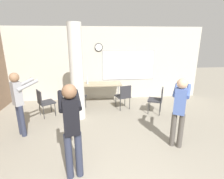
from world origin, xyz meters
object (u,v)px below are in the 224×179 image
at_px(person_watching_back, 19,100).
at_px(person_playing_side, 179,108).
at_px(chair_table_left, 77,96).
at_px(chair_mid_room, 157,98).
at_px(folding_table, 97,85).
at_px(bottle_on_table, 87,81).
at_px(person_playing_front, 72,125).
at_px(chair_near_pillar, 44,101).
at_px(chair_table_right, 124,95).

bearing_deg(person_watching_back, person_playing_side, -13.24).
bearing_deg(chair_table_left, chair_mid_room, -12.24).
relative_size(folding_table, bottle_on_table, 6.18).
xyz_separation_m(person_watching_back, person_playing_front, (1.44, -1.55, 0.05)).
bearing_deg(chair_near_pillar, folding_table, 31.32).
relative_size(chair_table_right, chair_mid_room, 1.00).
height_order(chair_table_left, chair_mid_room, same).
bearing_deg(chair_near_pillar, person_watching_back, -104.33).
height_order(folding_table, person_playing_side, person_playing_side).
bearing_deg(chair_mid_room, person_playing_front, -134.06).
bearing_deg(person_playing_front, chair_table_right, 64.88).
bearing_deg(person_playing_side, chair_near_pillar, 150.39).
bearing_deg(chair_near_pillar, person_playing_side, -29.61).
distance_m(chair_table_left, chair_near_pillar, 1.06).
relative_size(chair_table_left, person_watching_back, 0.54).
relative_size(chair_mid_room, person_playing_front, 0.51).
xyz_separation_m(chair_table_left, person_playing_side, (2.41, -2.36, 0.43)).
relative_size(folding_table, person_watching_back, 1.13).
distance_m(folding_table, chair_near_pillar, 1.94).
bearing_deg(chair_table_right, person_watching_back, -153.75).
relative_size(person_playing_side, person_playing_front, 0.93).
xyz_separation_m(chair_table_left, chair_near_pillar, (-0.97, -0.44, 0.00)).
xyz_separation_m(bottle_on_table, person_playing_side, (2.07, -2.91, 0.06)).
distance_m(chair_table_right, person_playing_side, 2.44).
bearing_deg(person_watching_back, folding_table, 47.13).
height_order(folding_table, chair_near_pillar, chair_near_pillar).
bearing_deg(person_playing_side, person_playing_front, -162.72).
relative_size(bottle_on_table, person_playing_front, 0.17).
height_order(chair_mid_room, person_playing_side, person_playing_side).
distance_m(chair_table_right, person_playing_front, 3.28).
distance_m(chair_table_left, chair_mid_room, 2.67).
xyz_separation_m(chair_table_right, chair_near_pillar, (-2.55, -0.33, 0.00)).
height_order(chair_mid_room, chair_near_pillar, same).
bearing_deg(folding_table, chair_mid_room, -30.23).
xyz_separation_m(person_playing_side, person_playing_front, (-2.21, -0.69, 0.07)).
bearing_deg(folding_table, bottle_on_table, -178.56).
height_order(folding_table, person_playing_front, person_playing_front).
bearing_deg(person_watching_back, bottle_on_table, 52.43).
height_order(folding_table, person_watching_back, person_watching_back).
bearing_deg(chair_table_right, bottle_on_table, 151.85).
xyz_separation_m(bottle_on_table, chair_mid_room, (2.27, -1.12, -0.37)).
height_order(folding_table, bottle_on_table, bottle_on_table).
bearing_deg(bottle_on_table, person_playing_side, -54.56).
xyz_separation_m(bottle_on_table, person_playing_front, (-0.14, -3.60, 0.12)).
xyz_separation_m(chair_mid_room, person_watching_back, (-3.85, -0.94, 0.44)).
bearing_deg(chair_near_pillar, chair_table_right, 7.34).
bearing_deg(person_playing_front, folding_table, 82.55).
distance_m(bottle_on_table, person_playing_front, 3.61).
xyz_separation_m(chair_table_right, person_playing_side, (0.83, -2.25, 0.43)).
relative_size(chair_mid_room, person_watching_back, 0.54).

